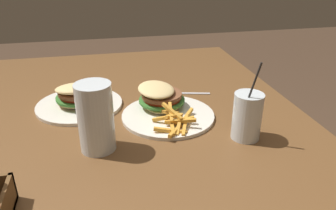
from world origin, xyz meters
TOP-DOWN VIEW (x-y plane):
  - dining_table at (0.00, 0.00)m, footprint 1.43×1.12m
  - meal_plate_near at (0.06, -0.14)m, footprint 0.27×0.27m
  - beer_glass at (-0.10, 0.05)m, footprint 0.09×0.09m
  - juice_glass at (-0.12, -0.33)m, footprint 0.07×0.07m
  - spoon at (0.20, -0.18)m, footprint 0.07×0.19m
  - meal_plate_far at (0.15, 0.10)m, footprint 0.26×0.26m

SIDE VIEW (x-z plane):
  - dining_table at x=0.00m, z-range 0.23..0.97m
  - spoon at x=0.20m, z-range 0.74..0.75m
  - meal_plate_near at x=0.06m, z-range 0.72..0.81m
  - meal_plate_far at x=0.15m, z-range 0.72..0.81m
  - juice_glass at x=-0.12m, z-range 0.69..0.90m
  - beer_glass at x=-0.10m, z-range 0.73..0.91m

